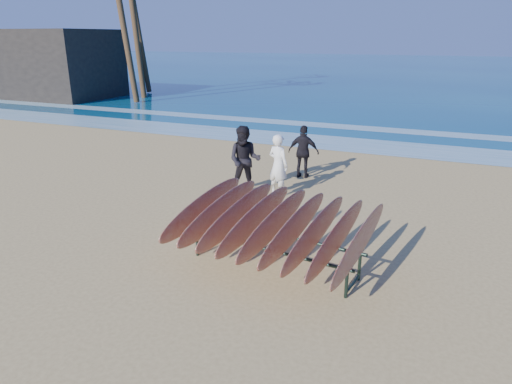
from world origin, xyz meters
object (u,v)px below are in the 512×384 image
surfboard_rack (274,224)px  person_dark_b (304,152)px  building (43,63)px  person_white (278,165)px  person_dark_a (245,160)px

surfboard_rack → person_dark_b: (-1.19, 5.54, -0.07)m
person_dark_b → building: 25.19m
surfboard_rack → person_white: person_white is taller
person_white → person_dark_a: bearing=31.8°
person_white → person_dark_b: person_white is taller
person_dark_a → person_dark_b: 2.20m
surfboard_rack → person_white: size_ratio=2.14×
person_dark_b → person_dark_a: bearing=59.2°
surfboard_rack → person_white: 4.00m
person_white → person_dark_b: (0.14, 1.77, -0.04)m
person_white → person_dark_a: size_ratio=0.90×
surfboard_rack → person_white: (-1.32, 3.77, -0.03)m
person_white → person_dark_a: (-0.87, -0.18, 0.09)m
person_white → person_dark_a: person_dark_a is taller
person_white → building: building is taller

